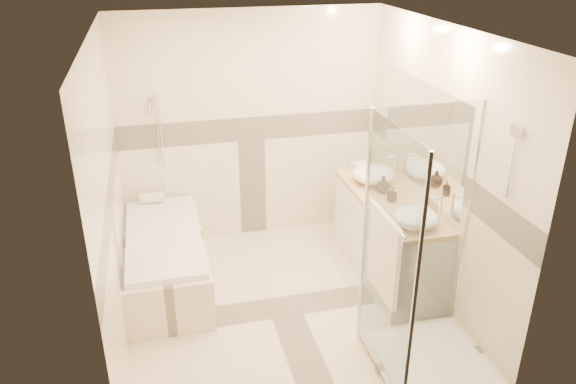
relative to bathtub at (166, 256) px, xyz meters
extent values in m
cube|color=beige|center=(1.02, -0.65, -0.31)|extent=(2.80, 3.00, 0.01)
cube|color=white|center=(1.02, -0.65, 2.20)|extent=(2.80, 3.00, 0.01)
cube|color=beige|center=(1.02, 0.85, 0.94)|extent=(2.80, 0.01, 2.50)
cube|color=beige|center=(1.02, -2.15, 0.94)|extent=(2.80, 0.01, 2.50)
cube|color=beige|center=(-0.38, -0.65, 0.94)|extent=(0.01, 3.00, 2.50)
cube|color=beige|center=(2.43, -0.65, 0.94)|extent=(0.01, 3.00, 2.50)
cube|color=white|center=(2.41, -0.35, 1.14)|extent=(0.01, 1.60, 1.00)
cylinder|color=silver|center=(0.05, 0.82, 1.04)|extent=(0.02, 0.02, 0.70)
cube|color=beige|center=(0.00, 0.00, -0.06)|extent=(0.75, 1.70, 0.50)
cube|color=white|center=(0.00, 0.00, 0.22)|extent=(0.69, 1.60, 0.06)
ellipsoid|color=white|center=(0.00, 0.00, 0.17)|extent=(0.56, 1.40, 0.16)
cube|color=white|center=(2.15, -0.35, 0.09)|extent=(0.55, 1.60, 0.80)
cylinder|color=silver|center=(1.86, -0.75, 0.24)|extent=(0.01, 0.24, 0.01)
cylinder|color=silver|center=(1.86, 0.05, 0.24)|extent=(0.01, 0.24, 0.01)
cube|color=tan|center=(2.15, -0.35, 0.52)|extent=(0.57, 1.62, 0.05)
cube|color=beige|center=(1.97, -1.70, -0.27)|extent=(0.90, 0.90, 0.08)
cube|color=white|center=(1.97, -1.70, -0.22)|extent=(0.80, 0.80, 0.01)
cube|color=white|center=(1.53, -1.70, 0.73)|extent=(0.01, 0.90, 2.00)
cube|color=white|center=(1.97, -1.26, 0.73)|extent=(0.90, 0.01, 2.00)
cylinder|color=silver|center=(1.52, -2.15, 0.73)|extent=(0.03, 0.03, 2.00)
cylinder|color=silver|center=(1.52, -1.25, 0.73)|extent=(0.03, 0.03, 2.00)
cylinder|color=silver|center=(2.42, -1.25, 0.73)|extent=(0.03, 0.03, 2.00)
cylinder|color=silver|center=(2.38, -1.70, 1.64)|extent=(0.03, 0.10, 0.10)
cylinder|color=silver|center=(1.49, -1.70, 1.09)|extent=(0.02, 0.60, 0.02)
cube|color=white|center=(1.49, -1.70, 0.79)|extent=(0.04, 0.48, 0.62)
ellipsoid|color=white|center=(2.13, 0.05, 0.63)|extent=(0.44, 0.44, 0.17)
ellipsoid|color=white|center=(2.13, -0.92, 0.62)|extent=(0.40, 0.40, 0.16)
cylinder|color=silver|center=(2.35, 0.05, 0.68)|extent=(0.03, 0.03, 0.28)
cylinder|color=silver|center=(2.30, 0.05, 0.80)|extent=(0.10, 0.02, 0.02)
cylinder|color=silver|center=(2.35, -0.92, 0.67)|extent=(0.03, 0.03, 0.26)
cylinder|color=silver|center=(2.31, -0.92, 0.79)|extent=(0.09, 0.02, 0.02)
imported|color=black|center=(2.13, -0.41, 0.62)|extent=(0.08, 0.08, 0.15)
imported|color=black|center=(2.13, -0.20, 0.63)|extent=(0.16, 0.16, 0.17)
cube|color=white|center=(2.13, 0.30, 0.59)|extent=(0.23, 0.30, 0.09)
cylinder|color=white|center=(-0.08, 0.72, 0.31)|extent=(0.25, 0.11, 0.11)
camera|label=1|loc=(0.03, -4.83, 2.84)|focal=35.00mm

